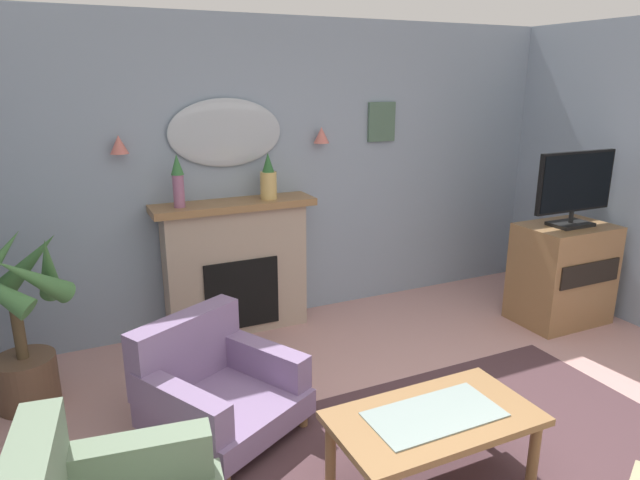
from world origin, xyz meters
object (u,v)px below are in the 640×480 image
object	(u,v)px
wall_sconce_left	(119,145)
framed_picture	(382,122)
tv_cabinet	(562,273)
coffee_table	(434,424)
fireplace	(237,268)
wall_mirror	(226,133)
potted_plant_tall_palm	(18,320)
tv_flatscreen	(575,187)
mantel_vase_left	(178,179)
wall_sconce_right	(321,135)
armchair_near_fireplace	(214,385)
mantel_vase_centre	(268,179)

from	to	relation	value
wall_sconce_left	framed_picture	xyz separation A→B (m)	(2.35, 0.06, 0.09)
framed_picture	tv_cabinet	world-z (taller)	framed_picture
wall_sconce_left	coffee_table	bearing A→B (deg)	-63.92
fireplace	wall_mirror	xyz separation A→B (m)	(0.00, 0.14, 1.14)
framed_picture	potted_plant_tall_palm	xyz separation A→B (m)	(-3.15, -0.68, -1.13)
wall_sconce_left	tv_flatscreen	size ratio (longest dim) A/B	0.17
framed_picture	tv_flatscreen	size ratio (longest dim) A/B	0.43
mantel_vase_left	tv_cabinet	distance (m)	3.45
wall_sconce_left	tv_cabinet	distance (m)	3.93
wall_sconce_left	tv_flatscreen	xyz separation A→B (m)	(3.56, -1.16, -0.41)
wall_sconce_right	tv_cabinet	bearing A→B (deg)	-31.45
wall_sconce_left	tv_cabinet	world-z (taller)	wall_sconce_left
fireplace	wall_sconce_right	size ratio (longest dim) A/B	9.71
coffee_table	tv_flatscreen	size ratio (longest dim) A/B	1.31
armchair_near_fireplace	framed_picture	bearing A→B (deg)	35.77
fireplace	tv_flatscreen	bearing A→B (deg)	-21.50
mantel_vase_centre	potted_plant_tall_palm	xyz separation A→B (m)	(-1.95, -0.50, -0.71)
coffee_table	armchair_near_fireplace	bearing A→B (deg)	132.10
framed_picture	tv_flatscreen	distance (m)	1.79
fireplace	armchair_near_fireplace	xyz separation A→B (m)	(-0.57, -1.34, -0.27)
fireplace	tv_flatscreen	xyz separation A→B (m)	(2.71, -1.07, 0.68)
mantel_vase_centre	wall_sconce_right	world-z (taller)	wall_sconce_right
wall_sconce_right	tv_flatscreen	xyz separation A→B (m)	(1.86, -1.16, -0.41)
armchair_near_fireplace	mantel_vase_centre	bearing A→B (deg)	56.44
wall_mirror	framed_picture	size ratio (longest dim) A/B	2.67
tv_cabinet	tv_flatscreen	bearing A→B (deg)	-90.00
mantel_vase_left	framed_picture	xyz separation A→B (m)	(1.95, 0.18, 0.37)
coffee_table	mantel_vase_centre	bearing A→B (deg)	91.18
wall_sconce_left	potted_plant_tall_palm	xyz separation A→B (m)	(-0.80, -0.62, -1.04)
wall_sconce_left	framed_picture	size ratio (longest dim) A/B	0.39
mantel_vase_left	coffee_table	bearing A→B (deg)	-71.08
fireplace	wall_sconce_right	bearing A→B (deg)	6.16
coffee_table	armchair_near_fireplace	size ratio (longest dim) A/B	1.00
tv_flatscreen	potted_plant_tall_palm	world-z (taller)	tv_flatscreen
fireplace	framed_picture	bearing A→B (deg)	5.77
wall_sconce_right	tv_cabinet	distance (m)	2.50
mantel_vase_centre	potted_plant_tall_palm	world-z (taller)	mantel_vase_centre
fireplace	potted_plant_tall_palm	bearing A→B (deg)	-162.26
tv_flatscreen	fireplace	bearing A→B (deg)	158.50
armchair_near_fireplace	tv_flatscreen	size ratio (longest dim) A/B	1.31
framed_picture	potted_plant_tall_palm	bearing A→B (deg)	-167.84
tv_flatscreen	wall_mirror	bearing A→B (deg)	155.96
wall_sconce_right	wall_sconce_left	bearing A→B (deg)	180.00
fireplace	framed_picture	xyz separation A→B (m)	(1.50, 0.15, 1.18)
coffee_table	tv_flatscreen	distance (m)	2.83
fireplace	mantel_vase_left	bearing A→B (deg)	-176.40
potted_plant_tall_palm	wall_sconce_right	bearing A→B (deg)	13.91
mantel_vase_left	coffee_table	size ratio (longest dim) A/B	0.38
mantel_vase_left	coffee_table	world-z (taller)	mantel_vase_left
mantel_vase_left	wall_sconce_right	bearing A→B (deg)	5.27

